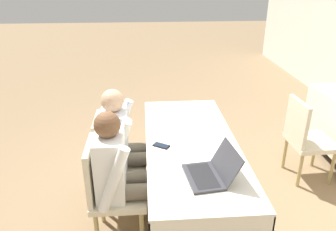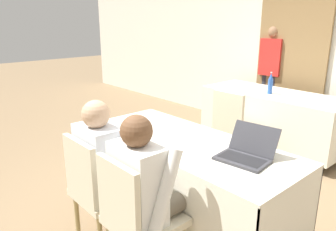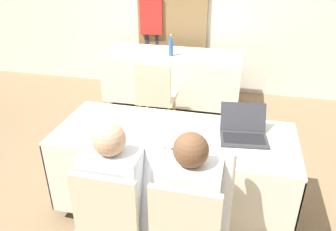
# 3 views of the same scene
# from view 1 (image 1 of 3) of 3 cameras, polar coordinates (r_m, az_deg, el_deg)

# --- Properties ---
(ground_plane) EXTENTS (24.00, 24.00, 0.00)m
(ground_plane) POSITION_cam_1_polar(r_m,az_deg,el_deg) (3.22, 3.68, -16.40)
(ground_plane) COLOR #846B4C
(conference_table_near) EXTENTS (1.86, 0.77, 0.75)m
(conference_table_near) POSITION_cam_1_polar(r_m,az_deg,el_deg) (2.88, 3.99, -7.76)
(conference_table_near) COLOR silver
(conference_table_near) RESTS_ON ground_plane
(laptop) EXTENTS (0.39, 0.38, 0.21)m
(laptop) POSITION_cam_1_polar(r_m,az_deg,el_deg) (2.33, 7.33, -9.77)
(laptop) COLOR #333338
(laptop) RESTS_ON conference_table_near
(cell_phone) EXTENTS (0.13, 0.15, 0.01)m
(cell_phone) POSITION_cam_1_polar(r_m,az_deg,el_deg) (2.71, -1.17, -5.27)
(cell_phone) COLOR black
(cell_phone) RESTS_ON conference_table_near
(paper_beside_laptop) EXTENTS (0.28, 0.34, 0.00)m
(paper_beside_laptop) POSITION_cam_1_polar(r_m,az_deg,el_deg) (2.63, 5.28, -6.53)
(paper_beside_laptop) COLOR white
(paper_beside_laptop) RESTS_ON conference_table_near
(chair_near_left) EXTENTS (0.44, 0.44, 0.89)m
(chair_near_left) POSITION_cam_1_polar(r_m,az_deg,el_deg) (3.11, -9.44, -7.12)
(chair_near_left) COLOR tan
(chair_near_left) RESTS_ON ground_plane
(chair_near_right) EXTENTS (0.44, 0.44, 0.89)m
(chair_near_right) POSITION_cam_1_polar(r_m,az_deg,el_deg) (2.72, -10.22, -12.32)
(chair_near_right) COLOR tan
(chair_near_right) RESTS_ON ground_plane
(chair_far_spare) EXTENTS (0.46, 0.46, 0.89)m
(chair_far_spare) POSITION_cam_1_polar(r_m,az_deg,el_deg) (3.72, 22.82, -3.38)
(chair_far_spare) COLOR tan
(chair_far_spare) RESTS_ON ground_plane
(person_checkered_shirt) EXTENTS (0.50, 0.52, 1.15)m
(person_checkered_shirt) POSITION_cam_1_polar(r_m,az_deg,el_deg) (3.03, -7.71, -4.49)
(person_checkered_shirt) COLOR #665B4C
(person_checkered_shirt) RESTS_ON ground_plane
(person_white_shirt) EXTENTS (0.50, 0.52, 1.15)m
(person_white_shirt) POSITION_cam_1_polar(r_m,az_deg,el_deg) (2.62, -8.22, -9.48)
(person_white_shirt) COLOR #665B4C
(person_white_shirt) RESTS_ON ground_plane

